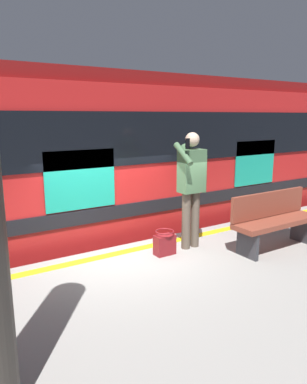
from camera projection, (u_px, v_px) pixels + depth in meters
The scene contains 9 objects.
ground_plane at pixel (121, 307), 6.17m from camera, with size 23.74×23.74×0.00m, color #3D3D3F.
platform at pixel (199, 340), 4.35m from camera, with size 15.01×4.13×1.11m, color gray.
safety_line at pixel (129, 251), 5.69m from camera, with size 14.71×0.16×0.01m, color yellow.
track_rail_near at pixel (93, 276), 7.14m from camera, with size 19.51×0.08×0.16m, color slate.
track_rail_far at pixel (69, 254), 8.33m from camera, with size 19.51×0.08×0.16m, color slate.
train_carriage at pixel (140, 151), 8.03m from camera, with size 11.41×3.11×3.80m.
passenger at pixel (191, 181), 5.64m from camera, with size 0.57×0.55×1.84m.
handbag at pixel (165, 244), 5.52m from camera, with size 0.32×0.29×0.38m.
bench at pixel (274, 218), 5.73m from camera, with size 1.61×0.44×0.90m.
Camera 1 is at (2.55, 5.05, 3.20)m, focal length 33.77 mm.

